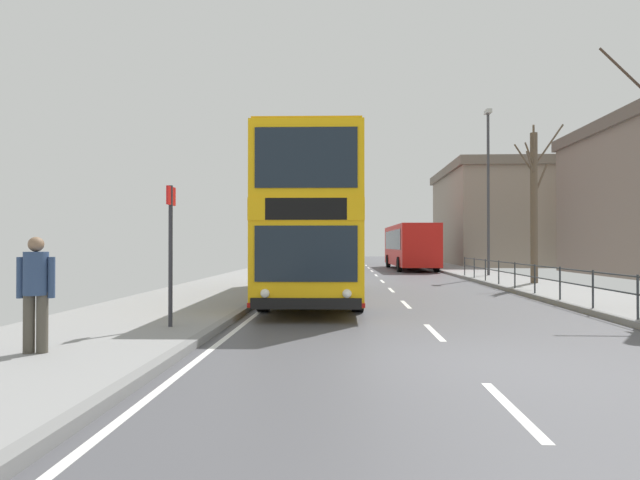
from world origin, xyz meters
TOP-DOWN VIEW (x-y plane):
  - ground at (-0.72, -0.00)m, footprint 15.80×140.00m
  - double_decker_bus_main at (-2.72, 8.78)m, footprint 2.92×10.81m
  - background_bus_far_lane at (2.80, 29.20)m, footprint 2.82×10.55m
  - pedestrian_railing_far_kerb at (4.45, 8.61)m, footprint 0.05×22.11m
  - pedestrian_companion at (-6.27, -0.35)m, footprint 0.55×0.38m
  - bus_stop_sign_near at (-5.12, 2.17)m, footprint 0.08×0.44m
  - street_lamp_far_side at (5.72, 19.85)m, footprint 0.28×0.60m
  - bare_tree_far_01 at (6.12, 14.33)m, footprint 2.22×1.58m
  - background_building_01 at (13.49, 38.09)m, footprint 13.47×13.97m

SIDE VIEW (x-z plane):
  - ground at x=-0.72m, z-range -0.06..0.14m
  - pedestrian_railing_far_kerb at x=4.45m, z-range 0.31..1.26m
  - pedestrian_companion at x=-6.27m, z-range 0.25..1.95m
  - background_bus_far_lane at x=2.80m, z-range 0.15..3.21m
  - bus_stop_sign_near at x=-5.12m, z-range 0.45..3.18m
  - double_decker_bus_main at x=-2.72m, z-range 0.10..4.67m
  - bare_tree_far_01 at x=6.12m, z-range 0.12..6.80m
  - background_building_01 at x=13.49m, z-range 0.03..8.41m
  - street_lamp_far_side at x=5.72m, z-range 0.76..9.41m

